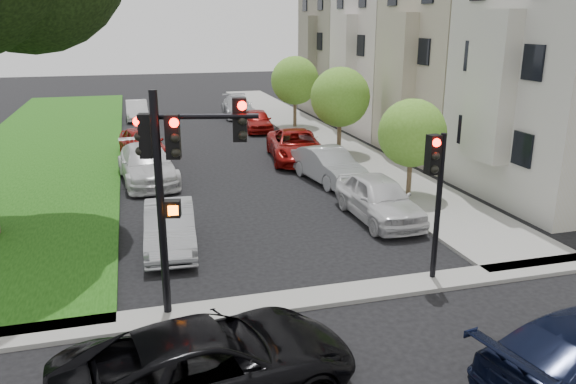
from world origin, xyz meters
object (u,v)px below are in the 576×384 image
object	(u,v)px
car_parked_0	(379,198)
car_parked_3	(258,121)
car_cross_near	(209,364)
car_parked_2	(296,146)
car_parked_4	(238,107)
car_parked_7	(143,143)
car_parked_5	(170,227)
car_parked_1	(328,165)
traffic_signal_secondary	(436,181)
small_tree_b	(340,97)
traffic_signal_main	(177,164)
small_tree_c	(295,81)
small_tree_a	(412,133)
car_parked_6	(147,164)
car_parked_9	(137,110)

from	to	relation	value
car_parked_0	car_parked_3	size ratio (longest dim) A/B	1.15
car_cross_near	car_parked_2	xyz separation A→B (m)	(6.93, 17.86, -0.01)
car_parked_2	car_parked_0	bearing A→B (deg)	-80.54
car_parked_4	car_parked_7	xyz separation A→B (m)	(-7.24, -12.00, 0.05)
car_parked_3	car_parked_5	bearing A→B (deg)	-105.87
car_parked_4	car_parked_1	bearing A→B (deg)	-84.95
traffic_signal_secondary	car_parked_3	distance (m)	22.93
small_tree_b	car_parked_3	size ratio (longest dim) A/B	1.13
traffic_signal_main	car_parked_4	distance (m)	29.89
traffic_signal_secondary	car_parked_7	xyz separation A→B (m)	(-7.03, 17.00, -2.06)
car_parked_1	car_parked_7	xyz separation A→B (m)	(-7.75, 6.80, 0.05)
car_cross_near	car_parked_0	xyz separation A→B (m)	(7.24, 8.46, 0.02)
small_tree_c	car_parked_5	size ratio (longest dim) A/B	1.10
small_tree_a	car_parked_6	distance (m)	11.50
car_parked_2	car_parked_4	bearing A→B (deg)	98.54
small_tree_b	car_parked_3	xyz separation A→B (m)	(-2.65, 7.89, -2.39)
small_tree_a	car_parked_1	xyz separation A→B (m)	(-2.28, 3.19, -1.91)
car_parked_6	small_tree_b	bearing A→B (deg)	8.86
car_parked_0	car_parked_9	xyz separation A→B (m)	(-7.88, 24.49, -0.10)
car_parked_0	car_parked_9	distance (m)	25.72
small_tree_a	car_parked_6	world-z (taller)	small_tree_a
car_parked_4	car_parked_9	distance (m)	7.32
car_parked_1	car_parked_3	world-z (taller)	car_parked_1
small_tree_b	car_cross_near	bearing A→B (deg)	-117.23
small_tree_b	car_parked_4	distance (m)	14.52
small_tree_a	car_parked_1	distance (m)	4.36
car_parked_2	car_parked_1	bearing A→B (deg)	-79.07
small_tree_c	car_parked_7	size ratio (longest dim) A/B	1.00
car_parked_7	car_parked_9	bearing A→B (deg)	79.29
small_tree_c	car_parked_3	distance (m)	3.63
car_parked_3	car_parked_7	distance (m)	9.41
traffic_signal_main	traffic_signal_secondary	size ratio (longest dim) A/B	1.32
car_parked_7	traffic_signal_secondary	bearing A→B (deg)	-78.53
car_parked_4	car_parked_9	xyz separation A→B (m)	(-7.30, 0.50, -0.05)
small_tree_c	traffic_signal_main	xyz separation A→B (m)	(-9.57, -23.24, 0.60)
car_parked_6	car_parked_7	size ratio (longest dim) A/B	1.17
car_parked_6	car_cross_near	bearing A→B (deg)	-93.58
car_parked_1	car_parked_3	size ratio (longest dim) A/B	1.12
car_parked_1	traffic_signal_main	bearing A→B (deg)	-134.74
car_parked_0	car_parked_5	xyz separation A→B (m)	(-7.39, -0.72, -0.10)
car_parked_2	car_parked_3	size ratio (longest dim) A/B	1.35
small_tree_a	small_tree_b	world-z (taller)	small_tree_b
small_tree_a	car_parked_7	size ratio (longest dim) A/B	0.85
traffic_signal_main	car_parked_0	distance (m)	9.35
car_parked_6	car_parked_9	distance (m)	17.13
car_parked_5	car_parked_9	bearing A→B (deg)	94.47
small_tree_a	traffic_signal_main	bearing A→B (deg)	-143.95
small_tree_b	car_parked_4	size ratio (longest dim) A/B	0.90
small_tree_c	car_parked_9	world-z (taller)	small_tree_c
small_tree_c	traffic_signal_main	bearing A→B (deg)	-112.39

